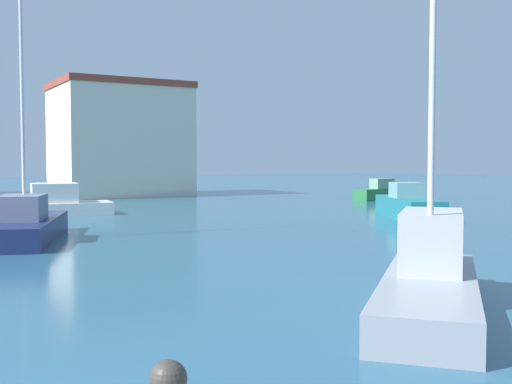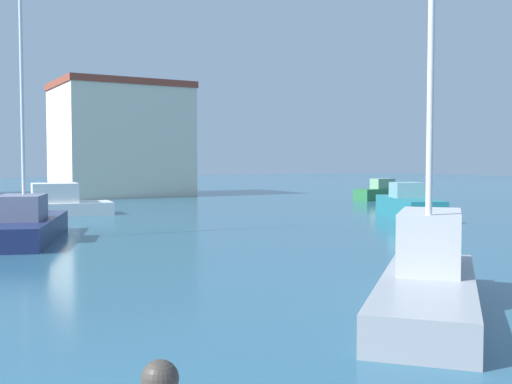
{
  "view_description": "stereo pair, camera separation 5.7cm",
  "coord_description": "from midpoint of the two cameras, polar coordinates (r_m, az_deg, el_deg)",
  "views": [
    {
      "loc": [
        0.35,
        -5.15,
        2.79
      ],
      "look_at": [
        14.26,
        18.47,
        1.38
      ],
      "focal_mm": 43.51,
      "sensor_mm": 36.0,
      "label": 1
    },
    {
      "loc": [
        0.4,
        -5.18,
        2.79
      ],
      "look_at": [
        14.26,
        18.47,
        1.38
      ],
      "focal_mm": 43.51,
      "sensor_mm": 36.0,
      "label": 2
    }
  ],
  "objects": [
    {
      "name": "motorboat_teal_outer_mooring",
      "position": [
        30.63,
        13.9,
        -1.24
      ],
      "size": [
        4.15,
        6.04,
        1.72
      ],
      "color": "#1E707A",
      "rests_on": "water"
    },
    {
      "name": "harbor_office",
      "position": [
        50.03,
        -12.34,
        4.74
      ],
      "size": [
        9.72,
        8.25,
        8.82
      ],
      "color": "beige",
      "rests_on": "ground"
    },
    {
      "name": "motorboat_white_center_channel",
      "position": [
        32.99,
        -19.44,
        -1.14
      ],
      "size": [
        8.17,
        3.34,
        1.63
      ],
      "color": "white",
      "rests_on": "water"
    },
    {
      "name": "sailboat_grey_mid_harbor",
      "position": [
        12.16,
        15.69,
        -7.45
      ],
      "size": [
        5.76,
        5.41,
        7.22
      ],
      "color": "gray",
      "rests_on": "water"
    },
    {
      "name": "sailboat_navy_behind_lamppost",
      "position": [
        23.0,
        -20.49,
        -2.78
      ],
      "size": [
        4.37,
        7.24,
        9.72
      ],
      "color": "#19234C",
      "rests_on": "water"
    },
    {
      "name": "motorboat_green_far_right",
      "position": [
        44.75,
        11.52,
        -0.02
      ],
      "size": [
        4.45,
        1.8,
        1.5
      ],
      "color": "#28703D",
      "rests_on": "water"
    },
    {
      "name": "water",
      "position": [
        29.24,
        -0.22,
        -2.54
      ],
      "size": [
        160.0,
        160.0,
        0.0
      ],
      "primitive_type": "plane",
      "color": "#285670",
      "rests_on": "ground"
    }
  ]
}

